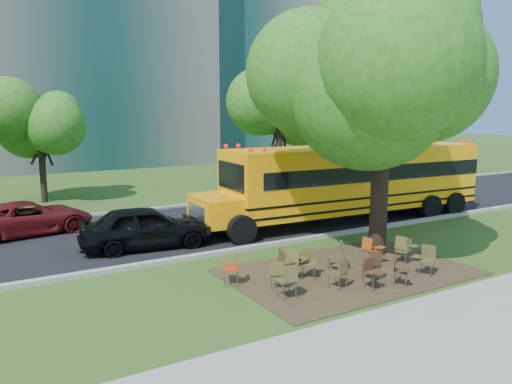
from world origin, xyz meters
TOP-DOWN VIEW (x-y plane):
  - ground at (0.00, 0.00)m, footprint 160.00×160.00m
  - sidewalk at (0.00, -5.00)m, footprint 60.00×4.00m
  - dirt_patch at (1.00, -0.50)m, footprint 7.00×4.50m
  - asphalt_road at (0.00, 7.00)m, footprint 80.00×8.00m
  - kerb_near at (0.00, 3.00)m, footprint 80.00×0.25m
  - kerb_far at (0.00, 11.10)m, footprint 80.00×0.25m
  - building_right at (24.00, 38.00)m, footprint 30.00×16.00m
  - bg_tree_2 at (-5.00, 16.00)m, footprint 4.80×4.80m
  - bg_tree_3 at (8.00, 14.00)m, footprint 5.60×5.60m
  - bg_tree_4 at (16.00, 13.00)m, footprint 5.00×5.00m
  - main_tree at (3.03, 0.46)m, footprint 7.20×7.20m
  - school_bus at (5.71, 4.72)m, footprint 13.06×3.53m
  - chair_0 at (-1.71, -1.35)m, footprint 0.62×0.54m
  - chair_1 at (-1.57, -0.68)m, footprint 0.68×0.54m
  - chair_2 at (-0.12, -1.42)m, footprint 0.57×0.61m
  - chair_3 at (0.57, -1.85)m, footprint 0.54×0.52m
  - chair_4 at (1.06, -1.43)m, footprint 0.56×0.54m
  - chair_5 at (1.38, -2.06)m, footprint 0.53×0.66m
  - chair_6 at (2.72, -1.81)m, footprint 0.70×0.59m
  - chair_7 at (3.00, -0.72)m, footprint 0.59×0.59m
  - chair_8 at (-2.40, 0.30)m, footprint 0.56×0.71m
  - chair_9 at (-0.33, -0.30)m, footprint 0.73×0.58m
  - chair_10 at (-0.95, -0.08)m, footprint 0.53×0.67m
  - chair_11 at (0.75, -0.28)m, footprint 0.61×0.78m
  - chair_12 at (2.07, -0.24)m, footprint 0.50×0.55m
  - chair_13 at (3.02, -0.75)m, footprint 0.53×0.59m
  - chair_14 at (-0.76, -0.25)m, footprint 0.76×0.60m
  - black_car at (-3.28, 4.94)m, footprint 4.55×2.27m
  - bg_car_red at (-6.47, 9.06)m, footprint 4.90×2.85m

SIDE VIEW (x-z plane):
  - ground at x=0.00m, z-range 0.00..0.00m
  - dirt_patch at x=1.00m, z-range 0.00..0.03m
  - sidewalk at x=0.00m, z-range 0.00..0.04m
  - asphalt_road at x=0.00m, z-range 0.00..0.04m
  - kerb_near at x=0.00m, z-range 0.00..0.14m
  - kerb_far at x=0.00m, z-range 0.00..0.14m
  - chair_5 at x=1.38m, z-range 0.09..0.87m
  - chair_13 at x=3.02m, z-range 0.09..0.87m
  - chair_1 at x=-1.57m, z-range 0.09..0.90m
  - chair_3 at x=0.57m, z-range 0.10..0.92m
  - chair_2 at x=-0.12m, z-range 0.10..0.93m
  - chair_12 at x=2.07m, z-range 0.10..0.95m
  - chair_4 at x=1.06m, z-range 0.10..0.95m
  - chair_9 at x=-0.33m, z-range 0.10..0.95m
  - chair_10 at x=-0.95m, z-range 0.10..0.96m
  - chair_8 at x=-2.40m, z-range 0.10..0.97m
  - chair_6 at x=2.72m, z-range 0.10..0.97m
  - chair_7 at x=3.00m, z-range 0.10..0.98m
  - chair_14 at x=-0.76m, z-range 0.11..1.01m
  - chair_11 at x=0.75m, z-range 0.11..1.02m
  - chair_0 at x=-1.71m, z-range 0.11..1.02m
  - bg_car_red at x=-6.47m, z-range 0.00..1.28m
  - black_car at x=-3.28m, z-range 0.00..1.49m
  - school_bus at x=5.71m, z-range 0.25..3.41m
  - bg_tree_2 at x=-5.00m, z-range 0.90..7.52m
  - bg_tree_4 at x=16.00m, z-range 0.92..7.77m
  - bg_tree_3 at x=8.00m, z-range 1.11..8.95m
  - main_tree at x=3.03m, z-range 1.31..11.17m
  - building_right at x=24.00m, z-range 0.00..25.00m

